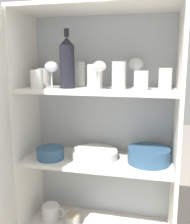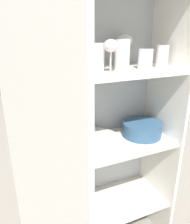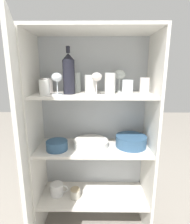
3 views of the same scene
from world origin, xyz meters
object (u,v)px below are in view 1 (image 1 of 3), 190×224
at_px(coffee_mug_primary, 51,212).
at_px(plate_stack_white, 95,154).
at_px(serving_bowl_small, 51,153).
at_px(mixing_bowl_large, 149,155).
at_px(storage_jar, 73,220).
at_px(wine_bottle, 67,63).

bearing_deg(coffee_mug_primary, plate_stack_white, 3.56).
xyz_separation_m(serving_bowl_small, coffee_mug_primary, (-0.03, 0.04, -0.39)).
relative_size(plate_stack_white, coffee_mug_primary, 1.82).
distance_m(plate_stack_white, coffee_mug_primary, 0.46).
xyz_separation_m(mixing_bowl_large, coffee_mug_primary, (-0.55, -0.02, -0.39)).
height_order(mixing_bowl_large, coffee_mug_primary, mixing_bowl_large).
bearing_deg(plate_stack_white, serving_bowl_small, -165.25).
distance_m(serving_bowl_small, coffee_mug_primary, 0.39).
height_order(serving_bowl_small, coffee_mug_primary, serving_bowl_small).
height_order(mixing_bowl_large, storage_jar, mixing_bowl_large).
bearing_deg(wine_bottle, serving_bowl_small, -161.24).
height_order(serving_bowl_small, storage_jar, serving_bowl_small).
bearing_deg(storage_jar, coffee_mug_primary, 168.69).
bearing_deg(serving_bowl_small, mixing_bowl_large, 6.69).
xyz_separation_m(plate_stack_white, serving_bowl_small, (-0.23, -0.06, 0.01)).
xyz_separation_m(plate_stack_white, storage_jar, (-0.12, -0.04, -0.38)).
bearing_deg(mixing_bowl_large, coffee_mug_primary, -178.30).
bearing_deg(storage_jar, plate_stack_white, 20.61).
relative_size(wine_bottle, storage_jar, 3.79).
xyz_separation_m(wine_bottle, plate_stack_white, (0.14, 0.03, -0.49)).
xyz_separation_m(wine_bottle, coffee_mug_primary, (-0.12, 0.01, -0.87)).
distance_m(plate_stack_white, serving_bowl_small, 0.24).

